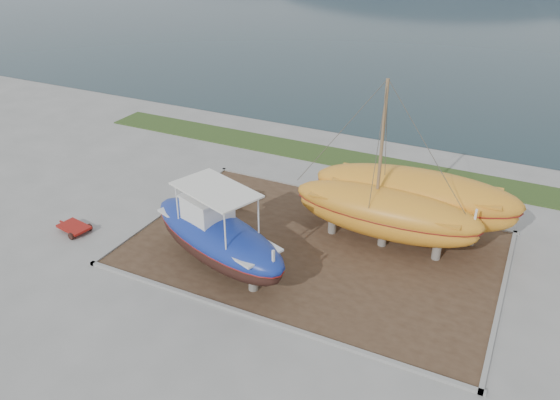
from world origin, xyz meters
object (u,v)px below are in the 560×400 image
at_px(orange_bare_hull, 414,204).
at_px(red_trailer, 74,229).
at_px(orange_sailboat, 389,169).
at_px(white_dinghy, 221,194).
at_px(blue_caique, 217,229).

height_order(orange_bare_hull, red_trailer, orange_bare_hull).
bearing_deg(orange_sailboat, white_dinghy, 178.84).
height_order(blue_caique, white_dinghy, blue_caique).
relative_size(blue_caique, red_trailer, 3.42).
xyz_separation_m(white_dinghy, orange_bare_hull, (10.84, 1.60, 1.18)).
distance_m(blue_caique, white_dinghy, 6.73).
height_order(orange_sailboat, orange_bare_hull, orange_sailboat).
xyz_separation_m(blue_caique, orange_bare_hull, (7.51, 7.23, -0.37)).
relative_size(blue_caique, white_dinghy, 2.33).
bearing_deg(orange_sailboat, red_trailer, -158.07).
bearing_deg(white_dinghy, orange_sailboat, -12.45).
height_order(blue_caique, orange_sailboat, orange_sailboat).
bearing_deg(red_trailer, blue_caique, 13.97).
bearing_deg(white_dinghy, blue_caique, -70.22).
bearing_deg(orange_sailboat, orange_bare_hull, 62.69).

